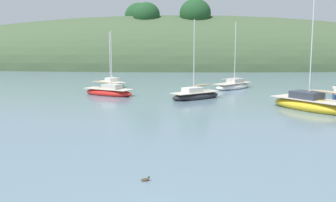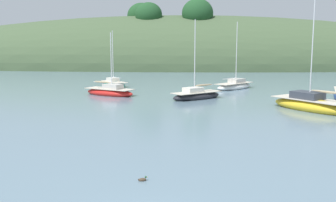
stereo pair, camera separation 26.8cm
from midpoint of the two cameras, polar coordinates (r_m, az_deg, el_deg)
The scene contains 7 objects.
far_shoreline_hill at distance 95.54m, azimuth 1.18°, elevation 5.10°, with size 150.00×36.00×28.22m.
sailboat_yellow_far at distance 43.75m, azimuth -8.91°, elevation 1.35°, with size 6.47×4.78×7.18m.
sailboat_red_portside at distance 40.51m, azimuth 3.90°, elevation 0.86°, with size 5.98×5.29×8.40m.
sailboat_teal_outer at distance 35.86m, azimuth 20.30°, elevation -0.51°, with size 6.92×7.95×9.84m.
sailboat_black_sloop at distance 50.11m, azimuth 9.44°, elevation 2.23°, with size 5.87×5.93×8.66m.
sailboat_orange_cutter at distance 52.94m, azimuth -8.33°, elevation 2.55°, with size 4.61×5.36×7.67m.
duck_trailing at distance 16.68m, azimuth -3.80°, elevation -11.52°, with size 0.42×0.26×0.24m.
Camera 1 is at (0.99, -10.47, 5.76)m, focal length 41.25 mm.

